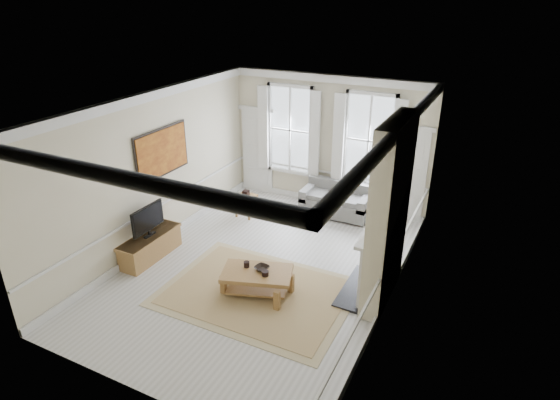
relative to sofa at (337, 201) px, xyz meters
The scene contains 23 objects.
floor 3.16m from the sofa, 98.67° to the right, with size 7.20×7.20×0.00m, color #B7B5AD.
ceiling 4.38m from the sofa, 98.67° to the right, with size 7.20×7.20×0.00m, color white.
back_wall 1.51m from the sofa, 134.00° to the left, with size 5.20×5.20×0.00m, color beige.
left_wall 4.58m from the sofa, 134.67° to the right, with size 7.20×7.20×0.00m, color beige.
right_wall 4.00m from the sofa, 55.64° to the right, with size 7.20×7.20×0.00m, color beige.
window_left 2.22m from the sofa, 163.87° to the left, with size 1.26×0.20×2.20m, color #B2BCC6, non-canonical shape.
window_right 1.71m from the sofa, 37.42° to the left, with size 1.26×0.20×2.20m, color #B2BCC6, non-canonical shape.
door_left 2.69m from the sofa, 169.87° to the left, with size 0.90×0.08×2.30m, color silver.
door_right 1.82m from the sofa, 15.96° to the left, with size 0.90×0.08×2.30m, color silver.
painting 4.47m from the sofa, 137.20° to the right, with size 0.05×1.66×1.06m, color #C07620.
chimney_breast 3.75m from the sofa, 56.15° to the right, with size 0.35×1.70×3.38m, color beige.
hearth 3.30m from the sofa, 62.32° to the right, with size 0.55×1.50×0.05m, color black.
fireplace 3.40m from the sofa, 59.33° to the right, with size 0.21×1.45×1.33m.
mirror 3.79m from the sofa, 59.17° to the right, with size 0.06×1.26×1.06m, color gold.
sofa is the anchor object (origin of this frame).
side_table 2.29m from the sofa, 151.34° to the right, with size 0.46×0.46×0.55m.
rug 3.89m from the sofa, 92.26° to the right, with size 3.50×2.60×0.02m, color tan.
coffee_table 3.88m from the sofa, 92.26° to the right, with size 1.45×1.12×0.48m.
ceramic_pot_a 3.85m from the sofa, 96.01° to the right, with size 0.11×0.11×0.11m, color black.
ceramic_pot_b 3.93m from the sofa, 89.31° to the right, with size 0.13×0.13×0.09m, color black.
bowl 3.78m from the sofa, 91.56° to the right, with size 0.26×0.26×0.06m, color black.
tv_stand 4.69m from the sofa, 126.88° to the right, with size 0.48×1.48×0.53m, color olive.
tv 4.71m from the sofa, 126.66° to the right, with size 0.08×0.90×0.68m.
Camera 1 is at (3.97, -7.14, 5.27)m, focal length 30.00 mm.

